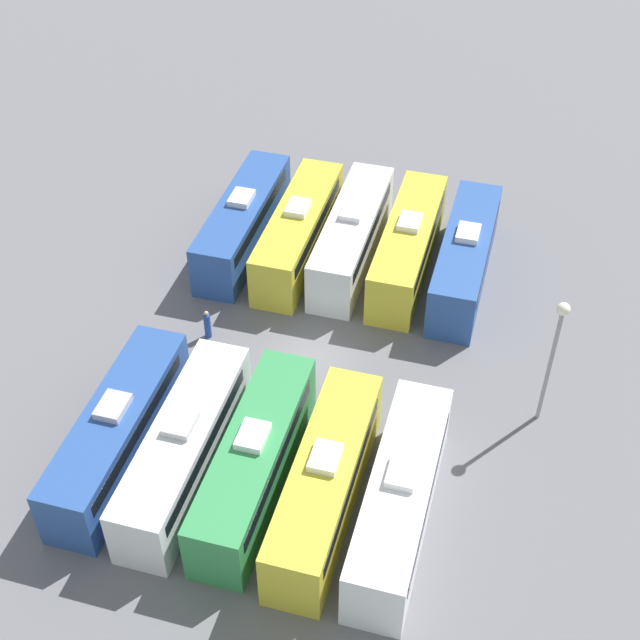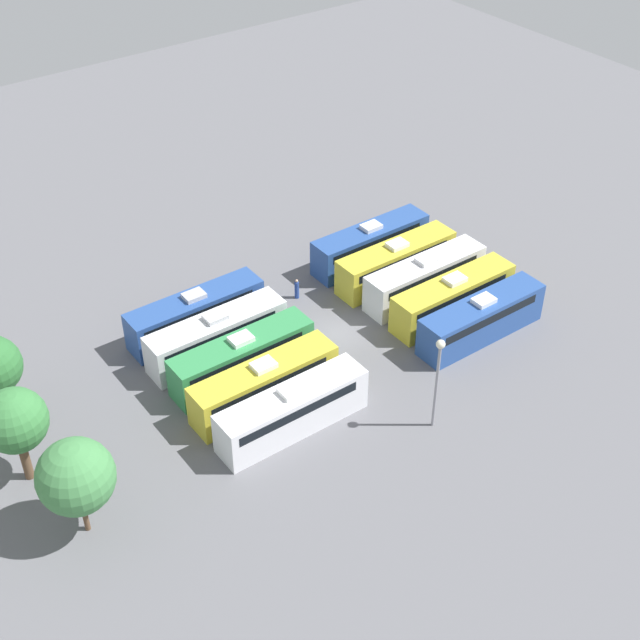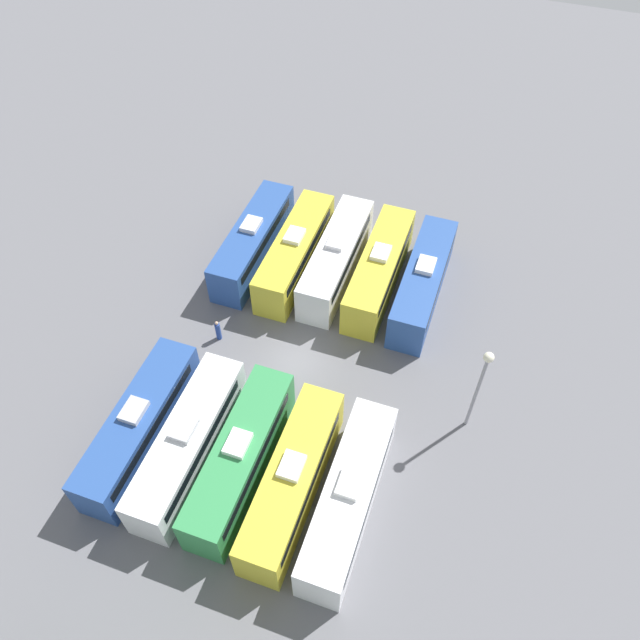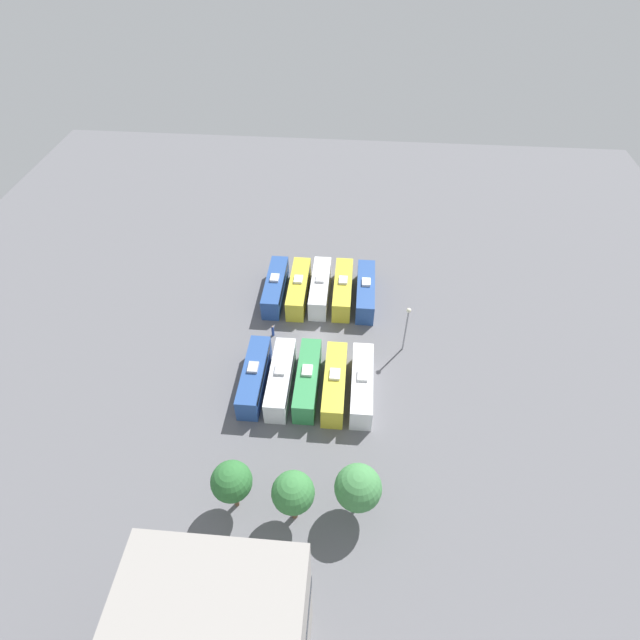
{
  "view_description": "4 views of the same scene",
  "coord_description": "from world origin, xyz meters",
  "px_view_note": "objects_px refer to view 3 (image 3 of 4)",
  "views": [
    {
      "loc": [
        -9.25,
        31.29,
        32.14
      ],
      "look_at": [
        -0.6,
        0.42,
        3.21
      ],
      "focal_mm": 50.0,
      "sensor_mm": 36.0,
      "label": 1
    },
    {
      "loc": [
        -41.98,
        32.34,
        41.46
      ],
      "look_at": [
        0.51,
        1.31,
        1.59
      ],
      "focal_mm": 50.0,
      "sensor_mm": 36.0,
      "label": 2
    },
    {
      "loc": [
        -9.57,
        22.44,
        33.84
      ],
      "look_at": [
        -1.19,
        -1.51,
        3.18
      ],
      "focal_mm": 35.0,
      "sensor_mm": 36.0,
      "label": 3
    },
    {
      "loc": [
        -4.52,
        45.89,
        48.27
      ],
      "look_at": [
        -0.56,
        -1.13,
        2.45
      ],
      "focal_mm": 28.0,
      "sensor_mm": 36.0,
      "label": 4
    }
  ],
  "objects_px": {
    "bus_2": "(336,258)",
    "worker_person": "(218,331)",
    "bus_6": "(292,480)",
    "bus_8": "(188,443)",
    "light_pole": "(481,378)",
    "bus_4": "(253,241)",
    "bus_9": "(140,425)",
    "bus_1": "(379,269)",
    "bus_7": "(240,457)",
    "bus_0": "(423,281)",
    "bus_5": "(348,497)",
    "bus_3": "(295,252)"
  },
  "relations": [
    {
      "from": "bus_2",
      "to": "worker_person",
      "type": "relative_size",
      "value": 6.18
    },
    {
      "from": "bus_2",
      "to": "bus_6",
      "type": "bearing_deg",
      "value": 100.44
    },
    {
      "from": "bus_8",
      "to": "light_pole",
      "type": "bearing_deg",
      "value": -152.83
    },
    {
      "from": "bus_4",
      "to": "bus_9",
      "type": "bearing_deg",
      "value": 89.76
    },
    {
      "from": "bus_1",
      "to": "light_pole",
      "type": "height_order",
      "value": "light_pole"
    },
    {
      "from": "bus_7",
      "to": "bus_9",
      "type": "bearing_deg",
      "value": 0.5
    },
    {
      "from": "bus_6",
      "to": "light_pole",
      "type": "distance_m",
      "value": 11.95
    },
    {
      "from": "bus_0",
      "to": "bus_1",
      "type": "xyz_separation_m",
      "value": [
        3.26,
        -0.16,
        0.0
      ]
    },
    {
      "from": "bus_5",
      "to": "light_pole",
      "type": "distance_m",
      "value": 9.88
    },
    {
      "from": "bus_2",
      "to": "bus_5",
      "type": "distance_m",
      "value": 18.38
    },
    {
      "from": "bus_2",
      "to": "bus_5",
      "type": "xyz_separation_m",
      "value": [
        -6.41,
        17.22,
        0.0
      ]
    },
    {
      "from": "bus_6",
      "to": "worker_person",
      "type": "distance_m",
      "value": 12.53
    },
    {
      "from": "bus_8",
      "to": "light_pole",
      "type": "height_order",
      "value": "light_pole"
    },
    {
      "from": "bus_3",
      "to": "bus_6",
      "type": "xyz_separation_m",
      "value": [
        -6.25,
        16.87,
        0.0
      ]
    },
    {
      "from": "bus_2",
      "to": "bus_7",
      "type": "height_order",
      "value": "same"
    },
    {
      "from": "bus_0",
      "to": "bus_6",
      "type": "bearing_deg",
      "value": 78.9
    },
    {
      "from": "bus_7",
      "to": "bus_8",
      "type": "bearing_deg",
      "value": 2.73
    },
    {
      "from": "bus_8",
      "to": "bus_7",
      "type": "bearing_deg",
      "value": -177.27
    },
    {
      "from": "bus_3",
      "to": "light_pole",
      "type": "xyz_separation_m",
      "value": [
        -14.71,
        9.07,
        3.22
      ]
    },
    {
      "from": "worker_person",
      "to": "light_pole",
      "type": "distance_m",
      "value": 17.8
    },
    {
      "from": "bus_0",
      "to": "bus_5",
      "type": "distance_m",
      "value": 17.01
    },
    {
      "from": "bus_6",
      "to": "bus_8",
      "type": "height_order",
      "value": "same"
    },
    {
      "from": "bus_2",
      "to": "light_pole",
      "type": "height_order",
      "value": "light_pole"
    },
    {
      "from": "bus_0",
      "to": "bus_4",
      "type": "relative_size",
      "value": 1.0
    },
    {
      "from": "bus_2",
      "to": "bus_8",
      "type": "height_order",
      "value": "same"
    },
    {
      "from": "bus_5",
      "to": "worker_person",
      "type": "distance_m",
      "value": 14.94
    },
    {
      "from": "bus_2",
      "to": "bus_6",
      "type": "height_order",
      "value": "same"
    },
    {
      "from": "bus_1",
      "to": "light_pole",
      "type": "xyz_separation_m",
      "value": [
        -8.37,
        9.43,
        3.22
      ]
    },
    {
      "from": "bus_3",
      "to": "bus_0",
      "type": "bearing_deg",
      "value": -178.84
    },
    {
      "from": "bus_3",
      "to": "bus_7",
      "type": "distance_m",
      "value": 16.85
    },
    {
      "from": "bus_5",
      "to": "worker_person",
      "type": "height_order",
      "value": "bus_5"
    },
    {
      "from": "bus_2",
      "to": "bus_9",
      "type": "bearing_deg",
      "value": 69.08
    },
    {
      "from": "bus_5",
      "to": "bus_6",
      "type": "relative_size",
      "value": 1.0
    },
    {
      "from": "bus_6",
      "to": "bus_7",
      "type": "distance_m",
      "value": 3.28
    },
    {
      "from": "bus_9",
      "to": "light_pole",
      "type": "height_order",
      "value": "light_pole"
    },
    {
      "from": "bus_5",
      "to": "bus_9",
      "type": "xyz_separation_m",
      "value": [
        12.93,
        -0.17,
        0.0
      ]
    },
    {
      "from": "bus_0",
      "to": "bus_6",
      "type": "relative_size",
      "value": 1.0
    },
    {
      "from": "bus_1",
      "to": "worker_person",
      "type": "height_order",
      "value": "bus_1"
    },
    {
      "from": "bus_5",
      "to": "light_pole",
      "type": "xyz_separation_m",
      "value": [
        -5.23,
        -7.74,
        3.22
      ]
    },
    {
      "from": "bus_2",
      "to": "bus_6",
      "type": "distance_m",
      "value": 17.57
    },
    {
      "from": "bus_4",
      "to": "worker_person",
      "type": "xyz_separation_m",
      "value": [
        -0.81,
        8.07,
        -0.91
      ]
    },
    {
      "from": "bus_9",
      "to": "bus_5",
      "type": "bearing_deg",
      "value": 179.23
    },
    {
      "from": "bus_3",
      "to": "worker_person",
      "type": "bearing_deg",
      "value": 72.22
    },
    {
      "from": "bus_5",
      "to": "bus_8",
      "type": "distance_m",
      "value": 9.7
    },
    {
      "from": "bus_5",
      "to": "bus_9",
      "type": "relative_size",
      "value": 1.0
    },
    {
      "from": "bus_4",
      "to": "bus_7",
      "type": "xyz_separation_m",
      "value": [
        -6.36,
        16.63,
        0.0
      ]
    },
    {
      "from": "light_pole",
      "to": "bus_8",
      "type": "bearing_deg",
      "value": 27.17
    },
    {
      "from": "bus_9",
      "to": "light_pole",
      "type": "xyz_separation_m",
      "value": [
        -18.16,
        -7.57,
        3.22
      ]
    },
    {
      "from": "bus_2",
      "to": "bus_9",
      "type": "xyz_separation_m",
      "value": [
        6.52,
        17.05,
        0.0
      ]
    },
    {
      "from": "bus_0",
      "to": "bus_8",
      "type": "height_order",
      "value": "same"
    }
  ]
}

